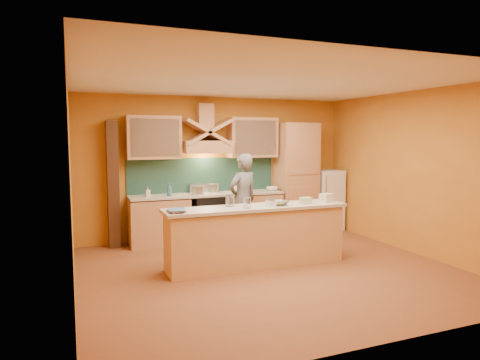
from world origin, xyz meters
name	(u,v)px	position (x,y,z in m)	size (l,w,h in m)	color
floor	(270,270)	(0.00, 0.00, 0.00)	(5.50, 5.00, 0.01)	brown
ceiling	(271,82)	(0.00, 0.00, 2.80)	(5.50, 5.00, 0.01)	white
wall_back	(217,167)	(0.00, 2.50, 1.40)	(5.50, 0.02, 2.80)	orange
wall_front	(387,202)	(0.00, -2.50, 1.40)	(5.50, 0.02, 2.80)	orange
wall_left	(71,186)	(-2.75, 0.00, 1.40)	(0.02, 5.00, 2.80)	orange
wall_right	(416,173)	(2.75, 0.00, 1.40)	(0.02, 5.00, 2.80)	orange
base_cabinet_left	(159,222)	(-1.25, 2.20, 0.43)	(1.10, 0.60, 0.86)	tan
base_cabinet_right	(252,215)	(0.65, 2.20, 0.43)	(1.10, 0.60, 0.86)	tan
counter_top	(208,194)	(-0.30, 2.20, 0.90)	(3.00, 0.62, 0.04)	beige
stove	(208,217)	(-0.30, 2.20, 0.45)	(0.60, 0.58, 0.90)	black
backsplash	(203,175)	(-0.30, 2.48, 1.25)	(3.00, 0.03, 0.70)	#1C3E37
range_hood	(206,147)	(-0.30, 2.25, 1.82)	(0.92, 0.50, 0.24)	tan
hood_chimney	(205,117)	(-0.30, 2.35, 2.40)	(0.30, 0.30, 0.50)	tan
upper_cabinet_left	(154,138)	(-1.30, 2.33, 2.00)	(1.00, 0.35, 0.80)	tan
upper_cabinet_right	(252,138)	(0.70, 2.33, 2.00)	(1.00, 0.35, 0.80)	tan
pantry_column	(296,178)	(1.65, 2.20, 1.15)	(0.80, 0.60, 2.30)	tan
fridge	(326,200)	(2.40, 2.20, 0.65)	(0.58, 0.60, 1.30)	white
trim_column_left	(113,184)	(-2.05, 2.35, 1.15)	(0.20, 0.30, 2.30)	#472816
island_body	(256,238)	(-0.10, 0.30, 0.44)	(2.80, 0.55, 0.88)	#E0AD72
island_top	(256,208)	(-0.10, 0.30, 0.92)	(2.90, 0.62, 0.05)	beige
person	(243,200)	(0.20, 1.60, 0.85)	(0.62, 0.41, 1.71)	slate
pot_large	(198,191)	(-0.52, 2.10, 0.98)	(0.24, 0.24, 0.16)	silver
pot_small	(214,189)	(-0.12, 2.33, 0.98)	(0.19, 0.19, 0.16)	#ADADB3
soap_bottle_a	(148,192)	(-1.45, 2.19, 1.01)	(0.08, 0.08, 0.18)	beige
soap_bottle_b	(169,189)	(-1.07, 2.10, 1.04)	(0.10, 0.10, 0.25)	#33688D
bowl_back	(272,189)	(1.07, 2.16, 0.96)	(0.24, 0.24, 0.07)	white
dish_rack	(238,189)	(0.36, 2.25, 0.97)	(0.29, 0.23, 0.10)	white
book_lower	(169,212)	(-1.48, 0.20, 0.96)	(0.21, 0.28, 0.03)	#AE503E
book_upper	(169,210)	(-1.48, 0.23, 0.98)	(0.22, 0.31, 0.02)	teal
jar_large	(230,200)	(-0.48, 0.45, 1.03)	(0.13, 0.13, 0.17)	white
jar_small	(247,203)	(-0.30, 0.17, 1.02)	(0.11, 0.11, 0.16)	silver
kitchen_scale	(271,203)	(0.08, 0.17, 1.00)	(0.12, 0.12, 0.10)	white
mixing_bowl	(279,203)	(0.26, 0.25, 0.98)	(0.29, 0.29, 0.07)	silver
cloth	(279,204)	(0.30, 0.31, 0.95)	(0.22, 0.16, 0.01)	beige
grocery_bag_a	(327,198)	(1.17, 0.30, 1.01)	(0.20, 0.16, 0.13)	beige
grocery_bag_b	(306,201)	(0.72, 0.21, 1.00)	(0.17, 0.13, 0.10)	beige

